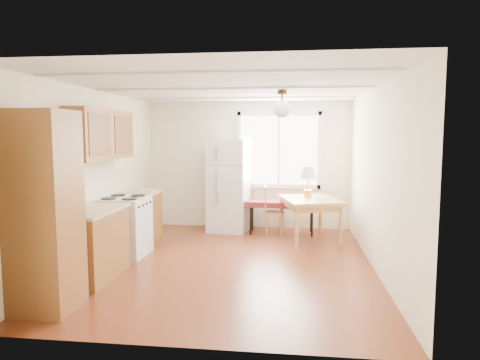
% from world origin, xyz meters
% --- Properties ---
extents(room_shell, '(4.60, 5.60, 2.62)m').
position_xyz_m(room_shell, '(0.00, 0.00, 1.25)').
color(room_shell, '#521F10').
rests_on(room_shell, ground).
extents(kitchen_run, '(0.65, 3.40, 2.20)m').
position_xyz_m(kitchen_run, '(-1.72, -0.63, 0.84)').
color(kitchen_run, brown).
rests_on(kitchen_run, ground).
extents(window_unit, '(1.64, 0.05, 1.51)m').
position_xyz_m(window_unit, '(0.60, 2.47, 1.55)').
color(window_unit, white).
rests_on(window_unit, room_shell).
extents(pendant_light, '(0.26, 0.26, 0.40)m').
position_xyz_m(pendant_light, '(0.70, 0.40, 2.24)').
color(pendant_light, black).
rests_on(pendant_light, room_shell).
extents(refrigerator, '(0.81, 0.81, 1.76)m').
position_xyz_m(refrigerator, '(-0.34, 2.12, 0.88)').
color(refrigerator, silver).
rests_on(refrigerator, ground).
extents(bench, '(1.38, 0.63, 0.62)m').
position_xyz_m(bench, '(0.67, 1.97, 0.55)').
color(bench, maroon).
rests_on(bench, ground).
extents(dining_table, '(1.16, 1.37, 0.74)m').
position_xyz_m(dining_table, '(1.18, 1.54, 0.64)').
color(dining_table, '#B98547').
rests_on(dining_table, ground).
extents(chair, '(0.40, 0.39, 0.89)m').
position_xyz_m(chair, '(0.45, 1.89, 0.50)').
color(chair, '#B98547').
rests_on(chair, ground).
extents(table_lamp, '(0.32, 0.32, 0.55)m').
position_xyz_m(table_lamp, '(1.15, 1.73, 1.14)').
color(table_lamp, '#D79145').
rests_on(table_lamp, dining_table).
extents(coffee_maker, '(0.22, 0.26, 0.35)m').
position_xyz_m(coffee_maker, '(-1.72, -1.32, 1.03)').
color(coffee_maker, black).
rests_on(coffee_maker, kitchen_run).
extents(kettle, '(0.11, 0.11, 0.21)m').
position_xyz_m(kettle, '(-1.80, -0.96, 0.99)').
color(kettle, '#BA0D0E').
rests_on(kettle, kitchen_run).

